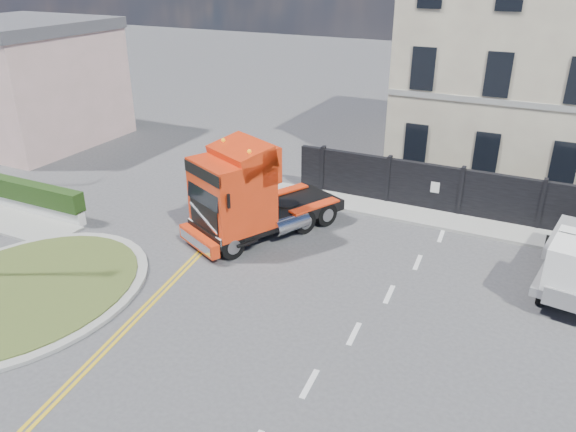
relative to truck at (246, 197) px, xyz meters
The scene contains 8 objects.
ground 4.69m from the truck, 51.98° to the right, with size 120.00×120.00×0.00m, color #424244.
traffic_island 7.91m from the truck, 123.59° to the right, with size 6.80×6.80×0.17m.
hedge_wall 10.52m from the truck, 169.20° to the right, with size 8.00×0.55×1.35m.
seaside_bldg_pink 18.21m from the truck, 162.24° to the left, with size 8.00×8.00×6.00m, color beige.
hoarding_fence 10.81m from the truck, 30.88° to the left, with size 18.80×0.25×2.00m.
georgian_building 16.21m from the truck, 56.26° to the left, with size 12.30×10.30×12.80m.
pavement_far 9.99m from the truck, 28.04° to the left, with size 20.00×1.60×0.12m, color gray.
truck is the anchor object (origin of this frame).
Camera 1 is at (6.97, -12.77, 9.54)m, focal length 35.00 mm.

